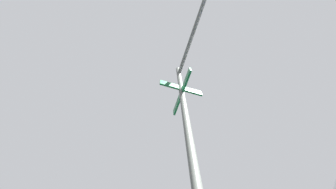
% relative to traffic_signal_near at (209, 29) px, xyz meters
% --- Properties ---
extents(traffic_signal_near, '(3.43, 2.23, 6.42)m').
position_rel_traffic_signal_near_xyz_m(traffic_signal_near, '(0.00, 0.00, 0.00)').
color(traffic_signal_near, '#474C47').
rests_on(traffic_signal_near, ground_plane).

